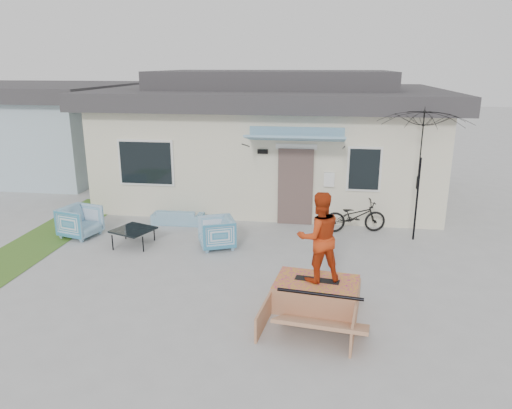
# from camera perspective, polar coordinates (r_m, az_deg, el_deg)

# --- Properties ---
(ground) EXTENTS (90.00, 90.00, 0.00)m
(ground) POSITION_cam_1_polar(r_m,az_deg,el_deg) (9.38, -3.43, -10.68)
(ground) COLOR #9F9F9F
(ground) RESTS_ON ground
(grass_strip) EXTENTS (1.40, 8.00, 0.01)m
(grass_strip) POSITION_cam_1_polar(r_m,az_deg,el_deg) (13.03, -24.64, -4.26)
(grass_strip) COLOR #3B6523
(grass_strip) RESTS_ON ground
(house) EXTENTS (10.80, 8.49, 4.10)m
(house) POSITION_cam_1_polar(r_m,az_deg,el_deg) (16.43, 2.05, 8.25)
(house) COLOR beige
(house) RESTS_ON ground
(neighbor_house) EXTENTS (8.60, 7.60, 3.50)m
(neighbor_house) POSITION_cam_1_polar(r_m,az_deg,el_deg) (22.05, -25.90, 8.32)
(neighbor_house) COLOR #A3BAC8
(neighbor_house) RESTS_ON ground
(loveseat) EXTENTS (1.41, 0.44, 0.55)m
(loveseat) POSITION_cam_1_polar(r_m,az_deg,el_deg) (13.42, -9.29, -1.13)
(loveseat) COLOR teal
(loveseat) RESTS_ON ground
(armchair_left) EXTENTS (0.99, 1.03, 0.87)m
(armchair_left) POSITION_cam_1_polar(r_m,az_deg,el_deg) (13.02, -20.20, -1.76)
(armchair_left) COLOR teal
(armchair_left) RESTS_ON ground
(armchair_right) EXTENTS (1.00, 1.02, 0.82)m
(armchair_right) POSITION_cam_1_polar(r_m,az_deg,el_deg) (11.53, -4.72, -3.19)
(armchair_right) COLOR teal
(armchair_right) RESTS_ON ground
(coffee_table) EXTENTS (1.10, 1.10, 0.42)m
(coffee_table) POSITION_cam_1_polar(r_m,az_deg,el_deg) (12.07, -14.33, -3.78)
(coffee_table) COLOR black
(coffee_table) RESTS_ON ground
(bicycle) EXTENTS (1.71, 0.89, 1.04)m
(bicycle) POSITION_cam_1_polar(r_m,az_deg,el_deg) (12.80, 11.72, -0.97)
(bicycle) COLOR black
(bicycle) RESTS_ON ground
(patio_umbrella) EXTENTS (2.46, 2.32, 2.20)m
(patio_umbrella) POSITION_cam_1_polar(r_m,az_deg,el_deg) (12.30, 18.89, 3.70)
(patio_umbrella) COLOR black
(patio_umbrella) RESTS_ON ground
(skate_ramp) EXTENTS (1.72, 2.14, 0.49)m
(skate_ramp) POSITION_cam_1_polar(r_m,az_deg,el_deg) (8.92, 7.18, -10.53)
(skate_ramp) COLOR #AD7350
(skate_ramp) RESTS_ON ground
(skateboard) EXTENTS (0.82, 0.32, 0.05)m
(skateboard) POSITION_cam_1_polar(r_m,az_deg,el_deg) (8.84, 7.29, -8.82)
(skateboard) COLOR black
(skateboard) RESTS_ON skate_ramp
(skater) EXTENTS (0.97, 0.87, 1.64)m
(skater) POSITION_cam_1_polar(r_m,az_deg,el_deg) (8.52, 7.49, -3.66)
(skater) COLOR #BB3612
(skater) RESTS_ON skateboard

